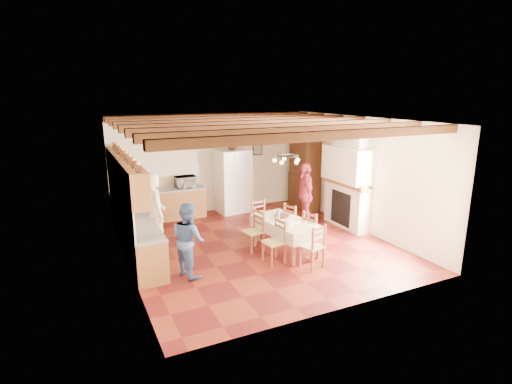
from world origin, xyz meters
TOP-DOWN VIEW (x-y plane):
  - floor at (0.00, 0.00)m, footprint 6.00×6.50m
  - ceiling at (0.00, 0.00)m, footprint 6.00×6.50m
  - wall_back at (0.00, 3.26)m, footprint 6.00×0.02m
  - wall_front at (0.00, -3.26)m, footprint 6.00×0.02m
  - wall_left at (-3.01, 0.00)m, footprint 0.02×6.50m
  - wall_right at (3.01, 0.00)m, footprint 0.02×6.50m
  - ceiling_beams at (0.00, 0.00)m, footprint 6.00×6.30m
  - lower_cabinets_left at (-2.70, 1.05)m, footprint 0.60×4.30m
  - lower_cabinets_back at (-1.55, 2.95)m, footprint 2.30×0.60m
  - countertop_left at (-2.70, 1.05)m, footprint 0.62×4.30m
  - countertop_back at (-1.55, 2.95)m, footprint 2.34×0.62m
  - backsplash_left at (-2.98, 1.05)m, footprint 0.03×4.30m
  - backsplash_back at (-1.55, 3.23)m, footprint 2.30×0.03m
  - upper_cabinets at (-2.83, 1.05)m, footprint 0.35×4.20m
  - fireplace at (2.72, 0.20)m, footprint 0.56×1.60m
  - wall_picture at (1.55, 3.23)m, footprint 0.34×0.03m
  - refrigerator at (0.55, 2.90)m, footprint 1.02×0.87m
  - hutch at (2.75, 2.32)m, footprint 0.71×1.38m
  - dining_table at (0.43, -0.59)m, footprint 1.08×1.80m
  - chandelier at (0.43, -0.59)m, footprint 0.47×0.47m
  - chair_left_near at (-0.11, -1.04)m, footprint 0.44×0.46m
  - chair_left_far at (-0.23, -0.24)m, footprint 0.47×0.48m
  - chair_right_near at (1.05, -0.83)m, footprint 0.51×0.53m
  - chair_right_far at (0.96, -0.09)m, footprint 0.51×0.52m
  - chair_end_near at (0.50, -1.60)m, footprint 0.51×0.49m
  - chair_end_far at (0.31, 0.43)m, footprint 0.44×0.42m
  - person_man at (-2.28, 0.57)m, footprint 0.48×0.71m
  - person_woman_blue at (-1.94, -0.84)m, footprint 0.75×0.86m
  - person_woman_red at (1.80, 0.76)m, footprint 0.72×1.12m
  - microwave at (-0.91, 2.95)m, footprint 0.59×0.40m
  - fridge_vase at (0.54, 2.90)m, footprint 0.35×0.35m

SIDE VIEW (x-z plane):
  - floor at x=0.00m, z-range -0.02..0.00m
  - lower_cabinets_left at x=-2.70m, z-range 0.00..0.86m
  - lower_cabinets_back at x=-1.55m, z-range 0.00..0.86m
  - chair_left_near at x=-0.11m, z-range 0.00..0.96m
  - chair_left_far at x=-0.23m, z-range 0.00..0.96m
  - chair_right_near at x=1.05m, z-range 0.00..0.96m
  - chair_right_far at x=0.96m, z-range 0.00..0.96m
  - chair_end_near at x=0.50m, z-range 0.00..0.96m
  - chair_end_far at x=0.31m, z-range 0.00..0.96m
  - dining_table at x=0.43m, z-range 0.29..1.04m
  - person_woman_blue at x=-1.94m, z-range 0.00..1.51m
  - countertop_left at x=-2.70m, z-range 0.86..0.90m
  - countertop_back at x=-1.55m, z-range 0.86..0.90m
  - person_woman_red at x=1.80m, z-range 0.00..1.77m
  - person_man at x=-2.28m, z-range 0.00..1.89m
  - refrigerator at x=0.55m, z-range 0.00..1.92m
  - microwave at x=-0.91m, z-range 0.90..1.23m
  - backsplash_left at x=-2.98m, z-range 0.90..1.50m
  - backsplash_back at x=-1.55m, z-range 0.90..1.50m
  - hutch at x=2.75m, z-range 0.00..2.40m
  - fireplace at x=2.72m, z-range 0.00..2.80m
  - wall_back at x=0.00m, z-range 0.00..3.00m
  - wall_front at x=0.00m, z-range 0.00..3.00m
  - wall_left at x=-3.01m, z-range 0.00..3.00m
  - wall_right at x=3.01m, z-range 0.00..3.00m
  - upper_cabinets at x=-2.83m, z-range 1.50..2.20m
  - wall_picture at x=1.55m, z-range 1.64..2.06m
  - fridge_vase at x=0.54m, z-range 1.92..2.23m
  - chandelier at x=0.43m, z-range 2.23..2.27m
  - ceiling_beams at x=0.00m, z-range 2.83..2.99m
  - ceiling at x=0.00m, z-range 3.00..3.02m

